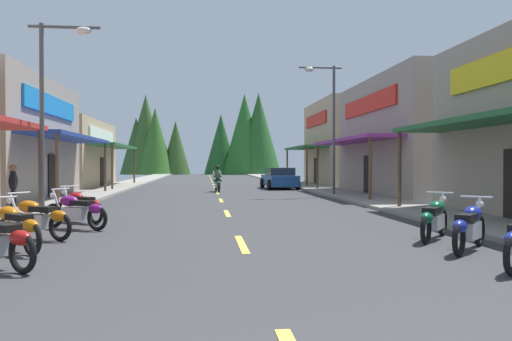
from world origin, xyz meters
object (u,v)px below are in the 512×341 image
Objects in this scene: motorcycle_parked_right_2 at (469,226)px; motorcycle_parked_left_2 at (36,217)px; pedestrian_browsing at (13,187)px; motorcycle_parked_left_1 at (14,226)px; streetlamp_left at (53,90)px; motorcycle_parked_left_4 at (80,205)px; rider_cruising_lead at (217,181)px; motorcycle_parked_right_3 at (434,218)px; streetlamp_right at (328,112)px; motorcycle_parked_left_3 at (76,210)px; parked_car_curbside at (280,178)px.

motorcycle_parked_right_2 and motorcycle_parked_left_2 have the same top height.
motorcycle_parked_left_1 is at bearing 80.34° from pedestrian_browsing.
streetlamp_left reaches higher than motorcycle_parked_left_4.
streetlamp_left is 6.10m from motorcycle_parked_left_2.
motorcycle_parked_left_4 is 15.97m from rider_cruising_lead.
rider_cruising_lead is 1.28× the size of pedestrian_browsing.
motorcycle_parked_right_3 and motorcycle_parked_left_4 have the same top height.
motorcycle_parked_right_2 is 0.99× the size of pedestrian_browsing.
streetlamp_right reaches higher than motorcycle_parked_left_1.
streetlamp_left is 14.21m from streetlamp_right.
motorcycle_parked_left_3 is (-8.33, 4.20, 0.00)m from motorcycle_parked_right_2.
streetlamp_left reaches higher than motorcycle_parked_right_2.
parked_car_curbside is at bearing 60.34° from streetlamp_left.
streetlamp_left is 3.62× the size of pedestrian_browsing.
streetlamp_right is 3.11× the size of rider_cruising_lead.
streetlamp_left is 3.72× the size of motorcycle_parked_left_4.
pedestrian_browsing is at bearing 99.35° from motorcycle_parked_right_2.
motorcycle_parked_right_2 is 8.72m from motorcycle_parked_left_1.
motorcycle_parked_right_3 is at bearing -155.72° from motorcycle_parked_left_2.
motorcycle_parked_left_2 is 1.01× the size of motorcycle_parked_left_3.
streetlamp_right is at bearing -96.08° from motorcycle_parked_left_3.
motorcycle_parked_left_3 is at bearing 105.41° from motorcycle_parked_right_2.
motorcycle_parked_right_3 is 0.40× the size of parked_car_curbside.
rider_cruising_lead is (5.52, 13.72, -3.32)m from streetlamp_left.
motorcycle_parked_right_2 is 0.38× the size of parked_car_curbside.
rider_cruising_lead is at bearing 139.24° from streetlamp_right.
motorcycle_parked_right_2 and motorcycle_parked_left_1 have the same top height.
motorcycle_parked_left_4 is (-0.24, 1.54, 0.00)m from motorcycle_parked_left_3.
streetlamp_right reaches higher than pedestrian_browsing.
parked_car_curbside is at bearing 98.97° from streetlamp_right.
motorcycle_parked_left_3 is (-9.55, -12.20, -3.81)m from streetlamp_right.
motorcycle_parked_left_2 is (-0.10, 1.64, 0.00)m from motorcycle_parked_left_1.
streetlamp_right reaches higher than motorcycle_parked_left_4.
motorcycle_parked_right_2 is 9.33m from motorcycle_parked_left_3.
motorcycle_parked_left_2 is 1.15× the size of motorcycle_parked_left_4.
motorcycle_parked_right_3 is at bearing -172.74° from rider_cruising_lead.
motorcycle_parked_left_3 is 17.40m from rider_cruising_lead.
streetlamp_left is 15.16m from rider_cruising_lead.
parked_car_curbside is (8.74, 21.96, 0.20)m from motorcycle_parked_left_2.
streetlamp_right is 17.55m from motorcycle_parked_left_2.
motorcycle_parked_left_1 is 6.54m from pedestrian_browsing.
pedestrian_browsing is (-2.07, 4.51, 0.48)m from motorcycle_parked_left_2.
parked_car_curbside reaches higher than motorcycle_parked_left_1.
pedestrian_browsing reaches higher than parked_car_curbside.
motorcycle_parked_left_2 is (-8.78, 2.49, 0.00)m from motorcycle_parked_right_2.
motorcycle_parked_left_3 is (1.43, -3.19, -3.49)m from streetlamp_left.
motorcycle_parked_right_2 is at bearing -37.13° from streetlamp_left.
motorcycle_parked_right_3 is at bearing -166.18° from motorcycle_parked_left_3.
motorcycle_parked_left_2 is (0.98, -4.90, -3.49)m from streetlamp_left.
streetlamp_right is 3.56× the size of motorcycle_parked_left_3.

